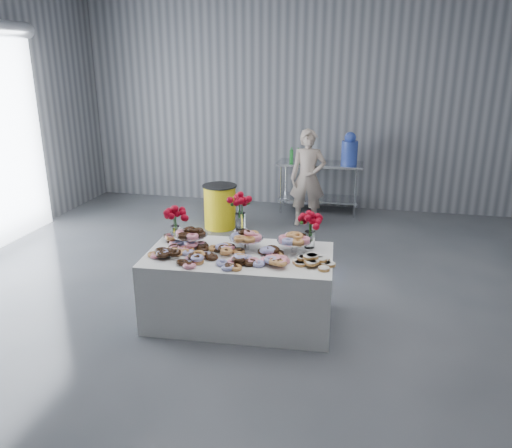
{
  "coord_description": "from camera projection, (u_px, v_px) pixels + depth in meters",
  "views": [
    {
      "loc": [
        1.28,
        -4.63,
        2.66
      ],
      "look_at": [
        0.14,
        0.39,
        0.94
      ],
      "focal_mm": 35.0,
      "sensor_mm": 36.0,
      "label": 1
    }
  ],
  "objects": [
    {
      "name": "room_walls",
      "position": [
        206.0,
        60.0,
        4.68
      ],
      "size": [
        8.04,
        9.04,
        4.02
      ],
      "color": "gray",
      "rests_on": "ground"
    },
    {
      "name": "cake_stand_mid",
      "position": [
        246.0,
        237.0,
        5.19
      ],
      "size": [
        0.36,
        0.36,
        0.17
      ],
      "color": "silver",
      "rests_on": "display_table"
    },
    {
      "name": "ground",
      "position": [
        235.0,
        317.0,
        5.39
      ],
      "size": [
        9.0,
        9.0,
        0.0
      ],
      "primitive_type": "plane",
      "color": "#3C3F44",
      "rests_on": "ground"
    },
    {
      "name": "cake_stand_right",
      "position": [
        294.0,
        239.0,
        5.12
      ],
      "size": [
        0.36,
        0.36,
        0.17
      ],
      "color": "silver",
      "rests_on": "display_table"
    },
    {
      "name": "display_table",
      "position": [
        240.0,
        287.0,
        5.22
      ],
      "size": [
        1.96,
        1.13,
        0.75
      ],
      "primitive_type": "cube",
      "rotation": [
        0.0,
        0.0,
        0.07
      ],
      "color": "silver",
      "rests_on": "ground"
    },
    {
      "name": "danish_pile",
      "position": [
        312.0,
        259.0,
        4.84
      ],
      "size": [
        0.48,
        0.48,
        0.11
      ],
      "primitive_type": null,
      "color": "white",
      "rests_on": "display_table"
    },
    {
      "name": "trash_barrel",
      "position": [
        220.0,
        206.0,
        8.12
      ],
      "size": [
        0.56,
        0.56,
        0.71
      ],
      "rotation": [
        0.0,
        0.0,
        -0.09
      ],
      "color": "yellow",
      "rests_on": "ground"
    },
    {
      "name": "person",
      "position": [
        308.0,
        178.0,
        8.13
      ],
      "size": [
        0.61,
        0.43,
        1.59
      ],
      "primitive_type": "imported",
      "rotation": [
        0.0,
        0.0,
        0.09
      ],
      "color": "#CC8C93",
      "rests_on": "ground"
    },
    {
      "name": "water_jug",
      "position": [
        350.0,
        150.0,
        8.62
      ],
      "size": [
        0.28,
        0.28,
        0.55
      ],
      "color": "blue",
      "rests_on": "prep_table"
    },
    {
      "name": "cake_stand_left",
      "position": [
        191.0,
        234.0,
        5.28
      ],
      "size": [
        0.36,
        0.36,
        0.17
      ],
      "color": "silver",
      "rests_on": "display_table"
    },
    {
      "name": "bouquet_center",
      "position": [
        240.0,
        209.0,
        5.32
      ],
      "size": [
        0.26,
        0.26,
        0.57
      ],
      "color": "silver",
      "rests_on": "display_table"
    },
    {
      "name": "bouquet_right",
      "position": [
        310.0,
        221.0,
        5.19
      ],
      "size": [
        0.26,
        0.26,
        0.42
      ],
      "color": "white",
      "rests_on": "display_table"
    },
    {
      "name": "prep_table",
      "position": [
        319.0,
        178.0,
        8.89
      ],
      "size": [
        1.5,
        0.6,
        0.9
      ],
      "color": "silver",
      "rests_on": "ground"
    },
    {
      "name": "donut_mounds",
      "position": [
        238.0,
        252.0,
        5.04
      ],
      "size": [
        1.85,
        0.92,
        0.09
      ],
      "primitive_type": null,
      "rotation": [
        0.0,
        0.0,
        0.07
      ],
      "color": "#BF9746",
      "rests_on": "display_table"
    },
    {
      "name": "drink_bottles",
      "position": [
        301.0,
        155.0,
        8.73
      ],
      "size": [
        0.54,
        0.08,
        0.27
      ],
      "primitive_type": null,
      "color": "#268C33",
      "rests_on": "prep_table"
    },
    {
      "name": "bouquet_left",
      "position": [
        175.0,
        216.0,
        5.36
      ],
      "size": [
        0.26,
        0.26,
        0.42
      ],
      "color": "white",
      "rests_on": "display_table"
    }
  ]
}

